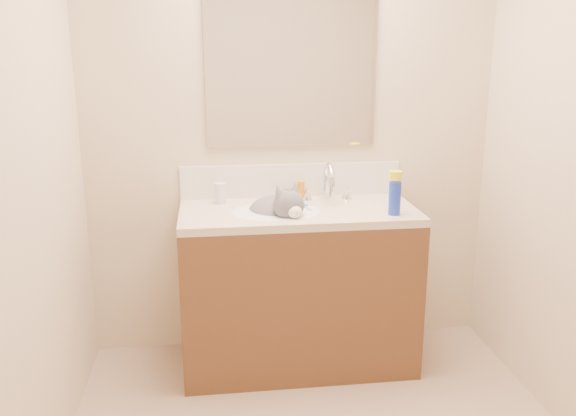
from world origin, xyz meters
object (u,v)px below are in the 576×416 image
object	(u,v)px
faucet	(328,185)
cat	(278,215)
amber_bottle	(301,190)
spray_can	(395,198)
pill_bottle	(220,193)
basin	(276,225)
silver_jar	(287,193)
vanity_cabinet	(298,291)

from	to	relation	value
faucet	cat	size ratio (longest dim) A/B	0.63
amber_bottle	cat	bearing A→B (deg)	-128.19
faucet	spray_can	distance (m)	0.40
spray_can	cat	bearing A→B (deg)	163.67
amber_bottle	faucet	bearing A→B (deg)	-19.06
cat	pill_bottle	xyz separation A→B (m)	(-0.28, 0.17, 0.08)
basin	silver_jar	bearing A→B (deg)	68.85
vanity_cabinet	spray_can	distance (m)	0.72
vanity_cabinet	amber_bottle	bearing A→B (deg)	77.74
pill_bottle	spray_can	distance (m)	0.90
vanity_cabinet	pill_bottle	world-z (taller)	pill_bottle
silver_jar	amber_bottle	xyz separation A→B (m)	(0.07, -0.02, 0.02)
basin	faucet	size ratio (longest dim) A/B	1.61
basin	faucet	xyz separation A→B (m)	(0.30, 0.17, 0.16)
basin	cat	world-z (taller)	cat
silver_jar	spray_can	bearing A→B (deg)	-37.34
cat	vanity_cabinet	bearing A→B (deg)	-20.62
vanity_cabinet	silver_jar	world-z (taller)	silver_jar
basin	silver_jar	distance (m)	0.27
faucet	amber_bottle	distance (m)	0.15
vanity_cabinet	faucet	size ratio (longest dim) A/B	4.29
faucet	pill_bottle	size ratio (longest dim) A/B	2.60
silver_jar	amber_bottle	distance (m)	0.07
basin	cat	xyz separation A→B (m)	(0.01, 0.03, 0.04)
silver_jar	spray_can	world-z (taller)	spray_can
vanity_cabinet	pill_bottle	distance (m)	0.66
pill_bottle	silver_jar	bearing A→B (deg)	5.67
vanity_cabinet	basin	bearing A→B (deg)	-165.96
silver_jar	cat	bearing A→B (deg)	-110.53
basin	pill_bottle	distance (m)	0.36
cat	spray_can	bearing A→B (deg)	-37.35
vanity_cabinet	pill_bottle	size ratio (longest dim) A/B	11.16
basin	silver_jar	size ratio (longest dim) A/B	7.02
basin	faucet	distance (m)	0.38
faucet	cat	bearing A→B (deg)	-154.28
cat	spray_can	world-z (taller)	cat
silver_jar	spray_can	xyz separation A→B (m)	(0.48, -0.37, 0.05)
pill_bottle	silver_jar	distance (m)	0.36
faucet	pill_bottle	bearing A→B (deg)	176.99
faucet	cat	world-z (taller)	faucet
cat	amber_bottle	xyz separation A→B (m)	(0.15, 0.19, 0.08)
basin	amber_bottle	distance (m)	0.29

